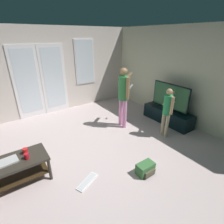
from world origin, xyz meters
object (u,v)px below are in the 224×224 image
at_px(cup_near_edge, 27,156).
at_px(flat_screen_tv, 170,97).
at_px(person_adult, 124,93).
at_px(backpack, 146,169).
at_px(person_child, 167,109).
at_px(cup_by_laptop, 25,151).
at_px(laptop_closed, 7,162).
at_px(loose_keyboard, 87,182).
at_px(coffee_table, 20,165).
at_px(tv_stand, 168,116).

bearing_deg(cup_near_edge, flat_screen_tv, 1.52).
xyz_separation_m(person_adult, backpack, (-0.77, -1.62, -0.83)).
bearing_deg(person_child, cup_by_laptop, 170.52).
distance_m(person_adult, laptop_closed, 2.82).
xyz_separation_m(flat_screen_tv, loose_keyboard, (-2.87, -0.67, -0.73)).
distance_m(loose_keyboard, cup_near_edge, 1.06).
distance_m(coffee_table, person_child, 3.13).
bearing_deg(flat_screen_tv, backpack, -150.69).
bearing_deg(backpack, person_adult, 64.72).
bearing_deg(person_adult, person_child, -61.89).
bearing_deg(cup_near_edge, tv_stand, 1.46).
xyz_separation_m(tv_stand, laptop_closed, (-3.89, -0.01, 0.27)).
relative_size(flat_screen_tv, cup_near_edge, 11.73).
height_order(cup_near_edge, cup_by_laptop, cup_near_edge).
bearing_deg(tv_stand, laptop_closed, -179.92).
distance_m(person_adult, cup_by_laptop, 2.52).
bearing_deg(flat_screen_tv, laptop_closed, -179.86).
bearing_deg(loose_keyboard, flat_screen_tv, 13.19).
relative_size(person_child, backpack, 3.74).
relative_size(person_adult, person_child, 1.31).
xyz_separation_m(person_child, backpack, (-1.28, -0.65, -0.61)).
bearing_deg(cup_by_laptop, backpack, -34.44).
bearing_deg(laptop_closed, backpack, -33.44).
distance_m(backpack, cup_by_laptop, 2.07).
relative_size(coffee_table, loose_keyboard, 1.89).
relative_size(tv_stand, person_adult, 0.91).
distance_m(person_child, backpack, 1.56).
bearing_deg(person_adult, cup_near_edge, -165.49).
xyz_separation_m(loose_keyboard, cup_by_laptop, (-0.73, 0.74, 0.49)).
distance_m(flat_screen_tv, cup_near_edge, 3.62).
relative_size(person_adult, cup_near_edge, 16.39).
bearing_deg(cup_by_laptop, coffee_table, -144.81).
bearing_deg(laptop_closed, coffee_table, -11.44).
relative_size(laptop_closed, cup_near_edge, 3.30).
distance_m(backpack, loose_keyboard, 1.03).
distance_m(flat_screen_tv, laptop_closed, 3.90).
relative_size(coffee_table, person_adult, 0.55).
height_order(tv_stand, backpack, tv_stand).
relative_size(coffee_table, tv_stand, 0.61).
relative_size(tv_stand, flat_screen_tv, 1.27).
distance_m(loose_keyboard, laptop_closed, 1.30).
height_order(person_child, laptop_closed, person_child).
bearing_deg(cup_near_edge, laptop_closed, 162.57).
distance_m(tv_stand, loose_keyboard, 2.95).
xyz_separation_m(laptop_closed, cup_near_edge, (0.28, -0.09, 0.04)).
bearing_deg(person_adult, loose_keyboard, -144.62).
bearing_deg(backpack, flat_screen_tv, 29.31).
xyz_separation_m(coffee_table, person_adult, (2.57, 0.57, 0.60)).
relative_size(loose_keyboard, cup_near_edge, 4.80).
height_order(person_adult, loose_keyboard, person_adult).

